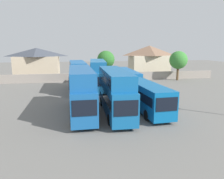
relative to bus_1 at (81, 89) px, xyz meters
name	(u,v)px	position (x,y,z in m)	size (l,w,h in m)	color
ground	(98,86)	(3.90, 17.55, -2.89)	(140.00, 140.00, 0.00)	slate
depot_boundary_wall	(95,77)	(3.90, 23.33, -1.99)	(56.00, 0.50, 1.80)	gray
bus_1	(81,89)	(0.00, 0.00, 0.00)	(2.63, 11.12, 5.14)	#175596
bus_2	(115,89)	(3.70, -0.39, -0.11)	(2.73, 11.54, 4.92)	#135996
bus_3	(146,95)	(7.46, -0.08, -1.00)	(2.94, 10.58, 3.30)	#0C5A99
bus_4	(78,75)	(-0.09, 13.10, -0.08)	(2.79, 10.18, 4.99)	#135AA1
bus_5	(98,73)	(3.36, 13.68, 0.00)	(3.40, 10.86, 5.14)	#1A649E
bus_6	(126,78)	(8.32, 12.98, -0.91)	(2.77, 11.94, 3.46)	#155EA2
house_terrace_left	(37,63)	(-9.40, 31.07, 0.78)	(10.67, 6.39, 7.19)	#C6B293
house_terrace_centre	(149,60)	(18.71, 30.34, 1.08)	(10.23, 6.35, 7.76)	beige
tree_left_of_lot	(178,60)	(22.31, 21.33, 1.61)	(3.98, 3.98, 6.52)	brown
tree_behind_wall	(106,60)	(6.63, 25.83, 1.66)	(4.01, 4.01, 6.58)	brown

